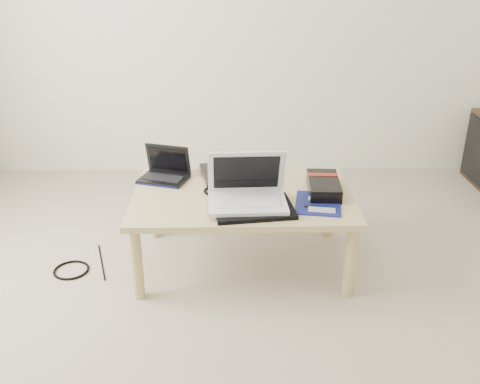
{
  "coord_description": "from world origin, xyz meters",
  "views": [
    {
      "loc": [
        -0.13,
        -1.78,
        1.51
      ],
      "look_at": [
        -0.09,
        0.66,
        0.41
      ],
      "focal_mm": 40.0,
      "sensor_mm": 36.0,
      "label": 1
    }
  ],
  "objects_px": {
    "coffee_table": "(243,203)",
    "gpu_box": "(324,186)",
    "netbook": "(165,172)",
    "white_laptop": "(247,192)"
  },
  "relations": [
    {
      "from": "coffee_table",
      "to": "gpu_box",
      "type": "height_order",
      "value": "gpu_box"
    },
    {
      "from": "coffee_table",
      "to": "netbook",
      "type": "distance_m",
      "value": 0.47
    },
    {
      "from": "gpu_box",
      "to": "white_laptop",
      "type": "bearing_deg",
      "value": -157.81
    },
    {
      "from": "coffee_table",
      "to": "gpu_box",
      "type": "bearing_deg",
      "value": 3.7
    },
    {
      "from": "coffee_table",
      "to": "netbook",
      "type": "bearing_deg",
      "value": 153.11
    },
    {
      "from": "netbook",
      "to": "white_laptop",
      "type": "xyz_separation_m",
      "value": [
        0.43,
        -0.34,
        0.03
      ]
    },
    {
      "from": "coffee_table",
      "to": "gpu_box",
      "type": "xyz_separation_m",
      "value": [
        0.41,
        0.03,
        0.08
      ]
    },
    {
      "from": "gpu_box",
      "to": "netbook",
      "type": "bearing_deg",
      "value": 167.54
    },
    {
      "from": "coffee_table",
      "to": "white_laptop",
      "type": "xyz_separation_m",
      "value": [
        0.02,
        -0.13,
        0.12
      ]
    },
    {
      "from": "coffee_table",
      "to": "netbook",
      "type": "xyz_separation_m",
      "value": [
        -0.41,
        0.21,
        0.09
      ]
    }
  ]
}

